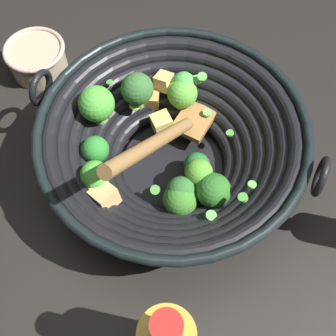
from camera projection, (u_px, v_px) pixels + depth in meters
ground_plane at (172, 168)px, 0.68m from camera, size 4.00×4.00×0.00m
wok at (172, 144)px, 0.62m from camera, size 0.40×0.38×0.22m
prep_bowl at (37, 58)px, 0.76m from camera, size 0.10×0.10×0.05m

